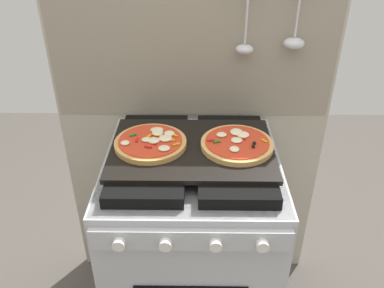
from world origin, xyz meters
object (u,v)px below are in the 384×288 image
stove (192,247)px  baking_tray (192,149)px  pizza_right (237,144)px  pizza_left (151,142)px

stove → baking_tray: size_ratio=1.67×
stove → pizza_right: pizza_right is taller
stove → pizza_right: (0.15, 0.00, 0.48)m
baking_tray → pizza_left: (-0.14, 0.01, 0.02)m
baking_tray → pizza_left: pizza_left is taller
baking_tray → pizza_right: 0.15m
pizza_right → pizza_left: bearing=179.1°
stove → pizza_left: bearing=176.9°
pizza_left → pizza_right: (0.29, -0.00, -0.00)m
pizza_right → stove: bearing=-178.9°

